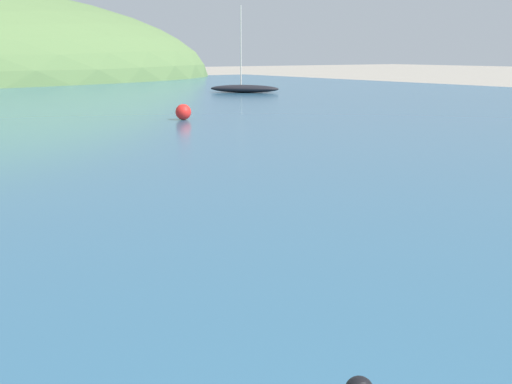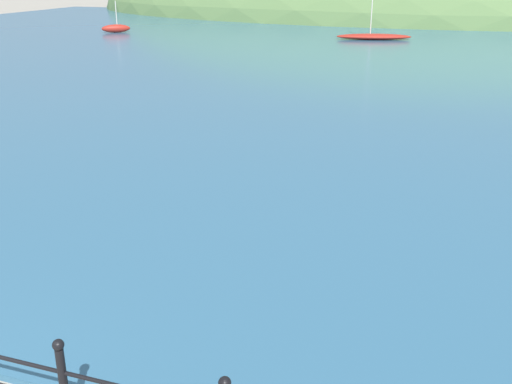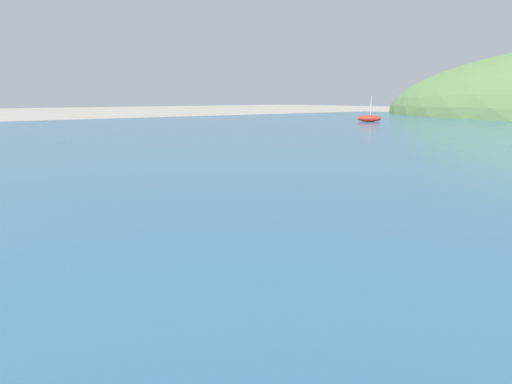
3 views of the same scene
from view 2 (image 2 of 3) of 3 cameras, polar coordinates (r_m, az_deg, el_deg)
The scene contains 4 objects.
water at distance 35.32m, azimuth 10.21°, elevation 12.88°, with size 80.00×60.00×0.10m, color #2D5B7A.
far_hillside at distance 69.42m, azimuth 15.03°, elevation 16.17°, with size 72.64×39.95×17.87m.
boat_blue_hull at distance 46.71m, azimuth -13.20°, elevation 14.94°, with size 2.02×1.66×2.23m.
boat_twin_mast at distance 41.77m, azimuth 11.15°, elevation 14.36°, with size 5.06×2.41×5.79m.
Camera 2 is at (5.41, -2.60, 4.66)m, focal length 42.00 mm.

